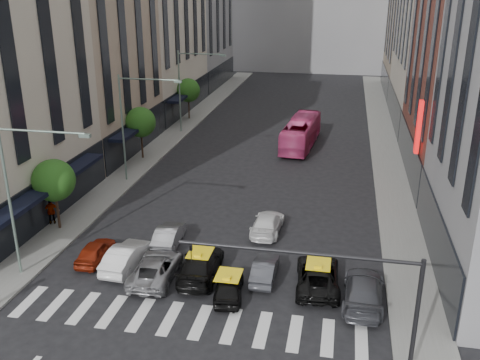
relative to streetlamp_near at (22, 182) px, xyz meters
The scene contains 25 objects.
ground 12.32m from the streetlamp_near, 21.72° to the right, with size 160.00×160.00×0.00m, color black.
sidewalk_left 26.69m from the streetlamp_near, 93.21° to the left, with size 3.00×96.00×0.15m, color slate.
sidewalk_right 34.27m from the streetlamp_near, 50.35° to the left, with size 3.00×96.00×0.15m, color slate.
building_left_b 25.72m from the streetlamp_near, 106.16° to the left, with size 8.00×16.00×24.00m, color tan.
building_right_b 36.20m from the streetlamp_near, 40.38° to the left, with size 8.00×18.00×26.00m, color brown.
tree_near 6.65m from the streetlamp_near, 106.32° to the left, with size 2.88×2.88×4.95m.
tree_mid 22.18m from the streetlamp_near, 94.56° to the left, with size 2.88×2.88×4.95m.
tree_far 38.11m from the streetlamp_near, 92.65° to the left, with size 2.88×2.88×4.95m.
streetlamp_near is the anchor object (origin of this frame).
streetlamp_mid 16.00m from the streetlamp_near, 90.00° to the left, with size 5.38×0.25×9.00m.
streetlamp_far 32.00m from the streetlamp_near, 90.00° to the left, with size 5.38×0.25×9.00m.
traffic_signal 18.48m from the streetlamp_near, 15.74° to the right, with size 10.10×0.20×6.00m.
liberty_sign 27.73m from the streetlamp_near, 35.24° to the left, with size 0.30×0.70×4.00m.
car_red 6.38m from the streetlamp_near, 42.64° to the left, with size 1.49×3.70×1.26m, color maroon.
car_white_front 7.37m from the streetlamp_near, 22.56° to the left, with size 1.55×4.44×1.46m, color white.
car_silver 8.81m from the streetlamp_near, ahead, with size 2.31×5.00×1.39m, color gray.
taxi_left 10.95m from the streetlamp_near, 11.26° to the left, with size 2.11×5.20×1.51m, color black.
taxi_center 12.69m from the streetlamp_near, ahead, with size 1.53×3.80×1.29m, color black.
car_grey_mid 14.42m from the streetlamp_near, ahead, with size 1.29×3.69×1.22m, color #3D3E44.
taxi_right 17.19m from the streetlamp_near, ahead, with size 2.36×5.12×1.42m, color black.
car_grey_curb 19.46m from the streetlamp_near, ahead, with size 2.11×5.19×1.51m, color #404248.
car_row2_left 9.83m from the streetlamp_near, 39.58° to the left, with size 1.42×4.09×1.35m, color #ACADB2.
car_row2_right 15.92m from the streetlamp_near, 34.04° to the left, with size 1.86×4.58×1.33m, color white.
bus 32.10m from the streetlamp_near, 66.06° to the left, with size 2.52×10.78×3.00m, color #CA3B76.
pedestrian_far 8.48m from the streetlamp_near, 111.47° to the left, with size 1.11×0.46×1.89m, color gray.
Camera 1 is at (7.00, -20.53, 16.26)m, focal length 40.00 mm.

